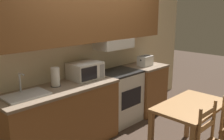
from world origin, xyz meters
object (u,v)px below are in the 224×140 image
object	(u,v)px
stove_range	(119,97)
paper_towel_roll	(55,77)
toaster	(145,61)
sink_basin	(26,95)
dining_table	(191,113)
microwave	(85,71)

from	to	relation	value
stove_range	paper_towel_roll	xyz separation A→B (m)	(-1.19, 0.06, 0.57)
paper_towel_roll	toaster	bearing A→B (deg)	-3.51
sink_basin	dining_table	world-z (taller)	sink_basin
microwave	toaster	bearing A→B (deg)	-4.97
paper_towel_roll	dining_table	world-z (taller)	paper_towel_roll
toaster	paper_towel_roll	distance (m)	1.84
toaster	microwave	bearing A→B (deg)	175.03
paper_towel_roll	stove_range	bearing A→B (deg)	-2.96
stove_range	dining_table	size ratio (longest dim) A/B	0.87
dining_table	sink_basin	bearing A→B (deg)	137.85
stove_range	paper_towel_roll	distance (m)	1.32
dining_table	toaster	bearing A→B (deg)	58.90
toaster	sink_basin	size ratio (longest dim) A/B	0.52
toaster	dining_table	size ratio (longest dim) A/B	0.26
toaster	dining_table	world-z (taller)	toaster
stove_range	microwave	bearing A→B (deg)	174.62
microwave	sink_basin	world-z (taller)	sink_basin
stove_range	sink_basin	xyz separation A→B (m)	(-1.66, -0.02, 0.47)
dining_table	microwave	bearing A→B (deg)	109.56
toaster	dining_table	xyz separation A→B (m)	(-0.80, -1.33, -0.37)
paper_towel_roll	sink_basin	bearing A→B (deg)	-169.95
microwave	toaster	distance (m)	1.32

